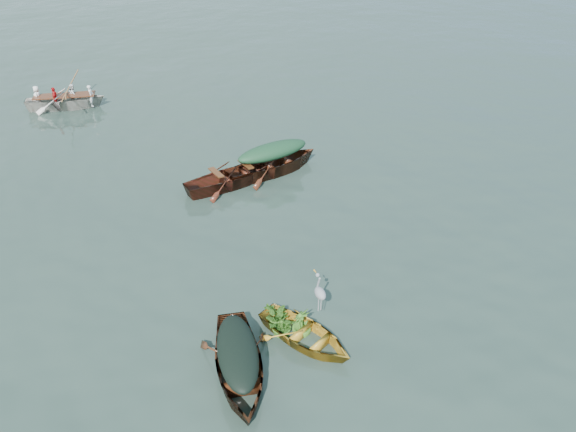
% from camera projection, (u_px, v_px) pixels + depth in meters
% --- Properties ---
extents(ground, '(140.00, 140.00, 0.00)m').
position_uv_depth(ground, '(276.00, 259.00, 14.73)').
color(ground, '#2C3D35').
rests_on(ground, ground).
extents(yellow_dinghy, '(2.49, 3.15, 0.77)m').
position_uv_depth(yellow_dinghy, '(305.00, 342.00, 12.16)').
color(yellow_dinghy, gold).
rests_on(yellow_dinghy, ground).
extents(dark_covered_boat, '(2.09, 4.08, 0.98)m').
position_uv_depth(dark_covered_boat, '(239.00, 376.00, 11.36)').
color(dark_covered_boat, '#4D2712').
rests_on(dark_covered_boat, ground).
extents(green_tarp_boat, '(4.91, 2.45, 1.12)m').
position_uv_depth(green_tarp_boat, '(273.00, 173.00, 18.86)').
color(green_tarp_boat, '#552213').
rests_on(green_tarp_boat, ground).
extents(open_wooden_boat, '(4.58, 2.24, 1.03)m').
position_uv_depth(open_wooden_boat, '(232.00, 186.00, 18.12)').
color(open_wooden_boat, '#4E1C13').
rests_on(open_wooden_boat, ground).
extents(rowed_boat, '(4.69, 2.16, 1.09)m').
position_uv_depth(rowed_boat, '(67.00, 108.00, 23.92)').
color(rowed_boat, silver).
rests_on(rowed_boat, ground).
extents(dark_tarp_cover, '(1.15, 2.24, 0.40)m').
position_uv_depth(dark_tarp_cover, '(237.00, 351.00, 10.99)').
color(dark_tarp_cover, black).
rests_on(dark_tarp_cover, dark_covered_boat).
extents(green_tarp_cover, '(2.70, 1.35, 0.52)m').
position_uv_depth(green_tarp_cover, '(273.00, 151.00, 18.42)').
color(green_tarp_cover, '#1A4029').
rests_on(green_tarp_cover, green_tarp_boat).
extents(thwart_benches, '(2.32, 1.25, 0.04)m').
position_uv_depth(thwart_benches, '(231.00, 171.00, 17.84)').
color(thwart_benches, '#482510').
rests_on(thwart_benches, open_wooden_boat).
extents(heron, '(0.44, 0.49, 0.92)m').
position_uv_depth(heron, '(320.00, 298.00, 12.10)').
color(heron, '#95989D').
rests_on(heron, yellow_dinghy).
extents(dinghy_weeds, '(1.04, 1.12, 0.60)m').
position_uv_depth(dinghy_weeds, '(287.00, 306.00, 12.12)').
color(dinghy_weeds, '#2E6019').
rests_on(dinghy_weeds, yellow_dinghy).
extents(rowers, '(3.33, 1.78, 0.76)m').
position_uv_depth(rowers, '(62.00, 87.00, 23.43)').
color(rowers, silver).
rests_on(rowers, rowed_boat).
extents(oars, '(1.07, 2.67, 0.06)m').
position_uv_depth(oars, '(64.00, 95.00, 23.61)').
color(oars, brown).
rests_on(oars, rowed_boat).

